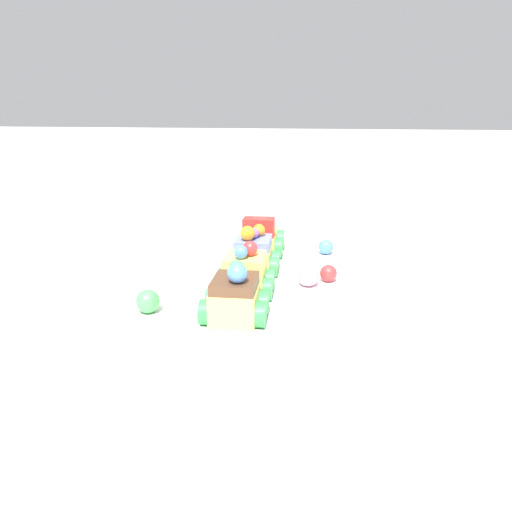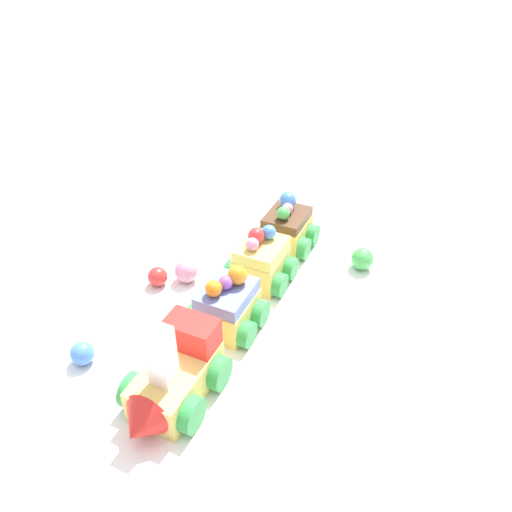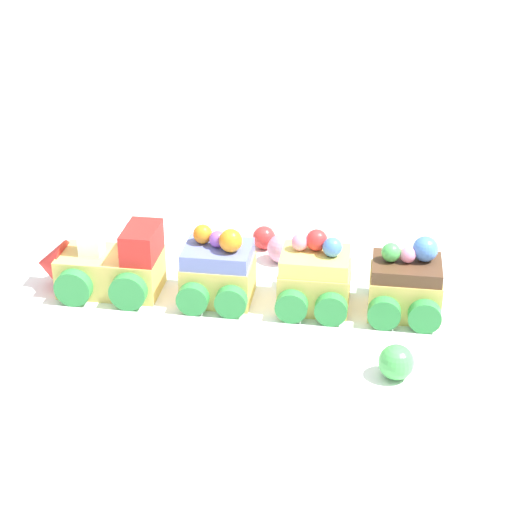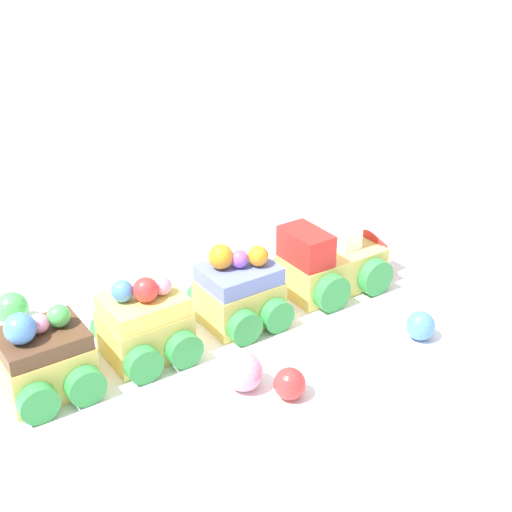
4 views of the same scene
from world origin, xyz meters
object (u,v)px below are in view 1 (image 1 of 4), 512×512
Objects in this scene: cake_car_blueberry at (253,255)px; cake_car_lemon at (245,275)px; gumball_green at (148,301)px; gumball_red at (328,273)px; cake_car_chocolate at (235,298)px; gumball_blue at (326,247)px; cake_train_locomotive at (261,237)px; gumball_pink at (308,276)px.

cake_car_blueberry is 1.00× the size of cake_car_lemon.
gumball_red is at bearing -55.11° from gumball_green.
cake_car_chocolate reaches higher than gumball_red.
cake_car_lemon is 0.12m from gumball_red.
gumball_red is 0.25m from gumball_green.
gumball_red is 0.85× the size of gumball_green.
cake_car_chocolate reaches higher than gumball_blue.
cake_car_lemon is 0.22m from gumball_blue.
gumball_red is (-0.02, -0.11, -0.01)m from cake_car_blueberry.
cake_train_locomotive reaches higher than cake_car_chocolate.
cake_train_locomotive reaches higher than cake_car_blueberry.
gumball_pink is at bearing -56.03° from gumball_green.
cake_car_chocolate is 0.14m from gumball_pink.
gumball_blue is at bearing -44.85° from cake_car_blueberry.
cake_car_chocolate is at bearing -91.23° from gumball_green.
cake_car_lemon reaches higher than gumball_blue.
cake_car_lemon is 1.00× the size of cake_car_chocolate.
cake_car_blueberry and cake_car_chocolate have the same top height.
cake_car_blueberry is at bearing -30.38° from gumball_green.
cake_train_locomotive is at bearing 29.90° from gumball_pink.
gumball_green is (-0.14, 0.20, 0.00)m from gumball_red.
cake_train_locomotive reaches higher than cake_car_lemon.
gumball_pink is at bearing -33.81° from cake_car_chocolate.
cake_train_locomotive is 0.28m from gumball_green.
cake_train_locomotive is 0.27m from cake_car_chocolate.
cake_train_locomotive is 4.10× the size of gumball_pink.
gumball_red is 0.83× the size of gumball_pink.
cake_train_locomotive is 4.87× the size of gumball_blue.
cake_car_blueberry is 0.11m from gumball_red.
gumball_green is (0.00, 0.10, -0.01)m from cake_car_chocolate.
gumball_pink reaches higher than gumball_blue.
cake_car_blueberry is 3.19× the size of gumball_red.
gumball_green is (-0.16, 0.10, -0.01)m from cake_car_blueberry.
gumball_green is at bearing 144.40° from gumball_blue.
cake_car_chocolate is 2.63× the size of gumball_pink.
gumball_blue is at bearing 3.20° from gumball_red.
gumball_blue is 0.84× the size of gumball_pink.
cake_car_lemon is at bearing 122.15° from gumball_red.
cake_car_lemon reaches higher than gumball_red.
cake_car_blueberry is at bearing 0.23° from cake_car_lemon.
cake_car_chocolate is at bearing -179.87° from cake_car_blueberry.
gumball_red is 0.03m from gumball_pink.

